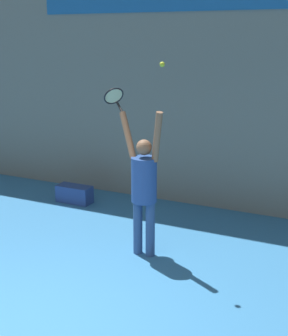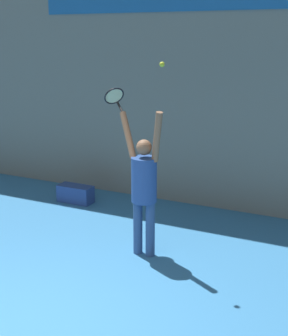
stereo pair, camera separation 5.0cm
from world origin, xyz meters
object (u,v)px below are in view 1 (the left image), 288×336
(tennis_player, at_px, (144,184))
(tennis_racket, at_px, (114,97))
(tennis_ball, at_px, (162,64))
(equipment_bag, at_px, (74,194))

(tennis_player, bearing_deg, tennis_racket, 149.10)
(tennis_ball, bearing_deg, equipment_bag, 147.20)
(tennis_player, height_order, tennis_ball, tennis_ball)
(tennis_racket, bearing_deg, equipment_bag, 144.92)
(tennis_player, relative_size, tennis_ball, 32.01)
(tennis_player, bearing_deg, equipment_bag, 146.18)
(tennis_racket, distance_m, tennis_ball, 1.23)
(tennis_racket, height_order, equipment_bag, tennis_racket)
(tennis_racket, relative_size, equipment_bag, 0.62)
(equipment_bag, bearing_deg, tennis_racket, -35.08)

